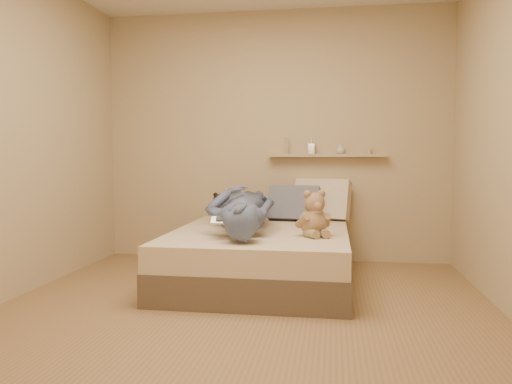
% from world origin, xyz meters
% --- Properties ---
extents(room, '(3.80, 3.80, 3.80)m').
position_xyz_m(room, '(0.00, 0.00, 1.30)').
color(room, olive).
rests_on(room, ground).
extents(bed, '(1.50, 1.90, 0.45)m').
position_xyz_m(bed, '(0.00, 0.93, 0.22)').
color(bed, brown).
rests_on(bed, floor).
extents(game_console, '(0.18, 0.09, 0.06)m').
position_xyz_m(game_console, '(-0.22, 0.37, 0.60)').
color(game_console, silver).
rests_on(game_console, bed).
extents(teddy_bear, '(0.30, 0.31, 0.37)m').
position_xyz_m(teddy_bear, '(0.47, 0.65, 0.60)').
color(teddy_bear, tan).
rests_on(teddy_bear, bed).
extents(dark_plush, '(0.18, 0.18, 0.28)m').
position_xyz_m(dark_plush, '(-0.50, 1.51, 0.57)').
color(dark_plush, black).
rests_on(dark_plush, bed).
extents(pillow_cream, '(0.60, 0.40, 0.43)m').
position_xyz_m(pillow_cream, '(0.51, 1.76, 0.65)').
color(pillow_cream, beige).
rests_on(pillow_cream, bed).
extents(pillow_grey, '(0.53, 0.32, 0.37)m').
position_xyz_m(pillow_grey, '(0.23, 1.62, 0.62)').
color(pillow_grey, slate).
rests_on(pillow_grey, bed).
extents(person, '(0.84, 1.70, 0.39)m').
position_xyz_m(person, '(-0.17, 0.93, 0.64)').
color(person, '#4D5979').
rests_on(person, bed).
extents(wall_shelf, '(1.20, 0.12, 0.03)m').
position_xyz_m(wall_shelf, '(0.55, 1.84, 1.10)').
color(wall_shelf, tan).
rests_on(wall_shelf, wall_back).
extents(shelf_bottles, '(0.88, 0.09, 0.18)m').
position_xyz_m(shelf_bottles, '(0.53, 1.84, 1.18)').
color(shelf_bottles, silver).
rests_on(shelf_bottles, wall_shelf).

